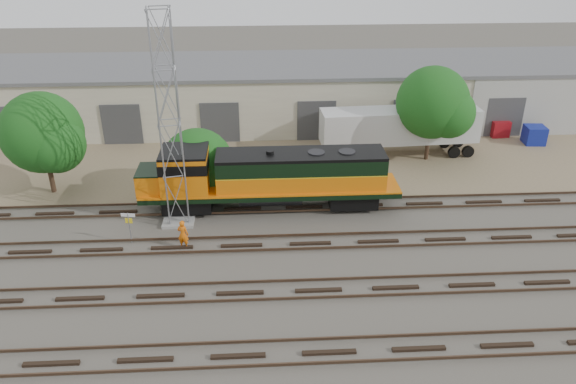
{
  "coord_description": "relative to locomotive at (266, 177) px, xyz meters",
  "views": [
    {
      "loc": [
        -2.88,
        -26.17,
        17.52
      ],
      "look_at": [
        -1.16,
        4.0,
        2.2
      ],
      "focal_mm": 35.0,
      "sensor_mm": 36.0,
      "label": 1
    }
  ],
  "objects": [
    {
      "name": "tree_east",
      "position": [
        12.91,
        7.17,
        2.17
      ],
      "size": [
        5.69,
        5.42,
        7.31
      ],
      "color": "#382619",
      "rests_on": "ground"
    },
    {
      "name": "tree_west",
      "position": [
        -14.34,
        3.12,
        1.92
      ],
      "size": [
        5.65,
        5.38,
        7.04
      ],
      "color": "#382619",
      "rests_on": "ground"
    },
    {
      "name": "tracks",
      "position": [
        2.46,
        -9.0,
        -2.21
      ],
      "size": [
        80.0,
        20.4,
        0.28
      ],
      "color": "black",
      "rests_on": "ground"
    },
    {
      "name": "locomotive",
      "position": [
        0.0,
        0.0,
        0.0
      ],
      "size": [
        16.5,
        2.89,
        3.96
      ],
      "color": "black",
      "rests_on": "tracks"
    },
    {
      "name": "tree_mid",
      "position": [
        -4.27,
        2.28,
        -0.25
      ],
      "size": [
        5.16,
        4.91,
        4.91
      ],
      "color": "#382619",
      "rests_on": "ground"
    },
    {
      "name": "dirt_strip",
      "position": [
        2.46,
        9.0,
        -2.28
      ],
      "size": [
        80.0,
        16.0,
        0.02
      ],
      "primitive_type": "cube",
      "color": "#726047",
      "rests_on": "ground"
    },
    {
      "name": "ground",
      "position": [
        2.46,
        -6.0,
        -2.29
      ],
      "size": [
        140.0,
        140.0,
        0.0
      ],
      "primitive_type": "plane",
      "color": "#47423A",
      "rests_on": "ground"
    },
    {
      "name": "sign_post",
      "position": [
        -7.96,
        -3.76,
        -0.88
      ],
      "size": [
        0.82,
        0.16,
        2.01
      ],
      "color": "gray",
      "rests_on": "ground"
    },
    {
      "name": "signal_tower",
      "position": [
        -5.49,
        -1.34,
        4.0
      ],
      "size": [
        1.9,
        1.9,
        12.89
      ],
      "rotation": [
        0.0,
        0.0,
        0.19
      ],
      "color": "gray",
      "rests_on": "ground"
    },
    {
      "name": "dumpster_red",
      "position": [
        20.19,
        12.06,
        -1.59
      ],
      "size": [
        1.58,
        1.49,
        1.4
      ],
      "primitive_type": "cube",
      "rotation": [
        0.0,
        0.0,
        0.06
      ],
      "color": "maroon",
      "rests_on": "ground"
    },
    {
      "name": "warehouse",
      "position": [
        2.51,
        16.98,
        0.37
      ],
      "size": [
        58.4,
        10.4,
        5.3
      ],
      "color": "beige",
      "rests_on": "ground"
    },
    {
      "name": "semi_trailer",
      "position": [
        10.86,
        8.35,
        0.09
      ],
      "size": [
        12.39,
        3.16,
        3.77
      ],
      "rotation": [
        0.0,
        0.0,
        0.06
      ],
      "color": "#BEBEBE",
      "rests_on": "ground"
    },
    {
      "name": "dumpster_blue",
      "position": [
        22.43,
        10.12,
        -1.54
      ],
      "size": [
        1.69,
        1.6,
        1.5
      ],
      "primitive_type": "cube",
      "rotation": [
        0.0,
        0.0,
        -0.06
      ],
      "color": "navy",
      "rests_on": "ground"
    },
    {
      "name": "worker",
      "position": [
        -4.85,
        -4.4,
        -1.4
      ],
      "size": [
        0.73,
        0.58,
        1.77
      ],
      "primitive_type": "imported",
      "rotation": [
        0.0,
        0.0,
        2.88
      ],
      "color": "orange",
      "rests_on": "ground"
    }
  ]
}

